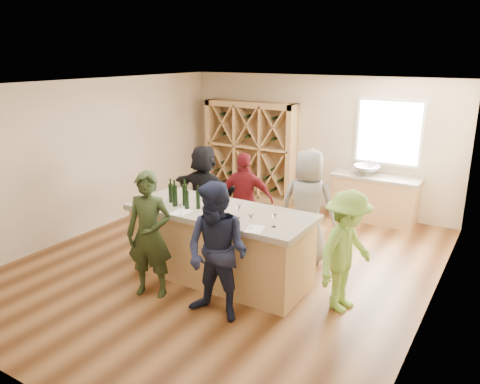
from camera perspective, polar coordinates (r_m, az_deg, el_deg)
The scene contains 35 objects.
floor at distance 7.62m, azimuth -1.44°, elevation -8.93°, with size 6.00×7.00×0.10m, color brown.
ceiling at distance 6.89m, azimuth -1.62°, elevation 13.39°, with size 6.00×7.00×0.10m, color white.
wall_back at distance 10.21m, azimuth 9.45°, elevation 6.03°, with size 6.00×0.10×2.80m, color #CCB594.
wall_front at distance 4.73m, azimuth -25.90°, elevation -8.03°, with size 6.00×0.10×2.80m, color #CCB594.
wall_left at distance 9.11m, azimuth -17.89°, elevation 4.17°, with size 0.10×7.00×2.80m, color #CCB594.
wall_right at distance 6.09m, azimuth 23.34°, elevation -2.36°, with size 0.10×7.00×2.80m, color #CCB594.
window_frame at distance 9.62m, azimuth 17.71°, elevation 6.95°, with size 1.30×0.06×1.30m, color white.
window_pane at distance 9.58m, azimuth 17.65°, elevation 6.92°, with size 1.18×0.01×1.18m, color white.
wine_rack at distance 10.67m, azimuth 1.31°, elevation 5.06°, with size 2.20×0.45×2.20m, color tan.
back_counter_base at distance 9.68m, azimuth 16.05°, elevation -0.90°, with size 1.60×0.58×0.86m, color tan.
back_counter_top at distance 9.56m, azimuth 16.27°, elevation 1.73°, with size 1.70×0.62×0.06m, color gray.
sink at distance 9.58m, azimuth 15.18°, elevation 2.61°, with size 0.54×0.54×0.19m, color silver.
faucet at distance 9.74m, azimuth 15.52°, elevation 3.15°, with size 0.02×0.02×0.30m, color silver.
tasting_counter_base at distance 6.92m, azimuth -2.38°, elevation -6.68°, with size 2.60×1.00×1.00m, color tan.
tasting_counter_top at distance 6.73m, azimuth -2.43°, elevation -2.46°, with size 2.72×1.12×0.08m, color gray.
wine_bottle_a at distance 7.07m, azimuth -8.43°, elevation -0.13°, with size 0.07×0.07×0.28m, color black.
wine_bottle_b at distance 6.88m, azimuth -7.96°, elevation -0.46°, with size 0.08×0.08×0.31m, color black.
wine_bottle_c at distance 6.90m, azimuth -6.74°, elevation -0.36°, with size 0.08×0.08×0.31m, color black.
wine_bottle_d at distance 6.74m, azimuth -6.51°, elevation -0.98°, with size 0.07×0.07×0.27m, color black.
wine_bottle_e at distance 6.73m, azimuth -5.11°, elevation -0.95°, with size 0.07×0.07×0.27m, color black.
wine_glass_a at distance 6.49m, azimuth -7.28°, elevation -2.14°, with size 0.06×0.06×0.17m, color white.
wine_glass_b at distance 6.18m, azimuth -3.28°, elevation -2.90°, with size 0.07×0.07×0.19m, color white.
wine_glass_c at distance 5.98m, azimuth 1.29°, elevation -3.56°, with size 0.07×0.07×0.19m, color white.
wine_glass_d at distance 6.33m, azimuth -0.18°, elevation -2.42°, with size 0.07×0.07×0.18m, color white.
wine_glass_e at distance 6.03m, azimuth 4.17°, elevation -3.44°, with size 0.07×0.07×0.18m, color white.
tasting_menu_a at distance 6.65m, azimuth -7.20°, elevation -2.44°, with size 0.23×0.31×0.00m, color white.
tasting_menu_b at distance 6.28m, azimuth -2.71°, elevation -3.49°, with size 0.23×0.31×0.00m, color white.
tasting_menu_c at distance 5.97m, azimuth 1.79°, elevation -4.55°, with size 0.21×0.29×0.00m, color white.
person_near_left at distance 6.46m, azimuth -10.99°, elevation -5.14°, with size 0.64×0.47×1.76m, color #263319.
person_near_right at distance 5.79m, azimuth -2.79°, elevation -7.38°, with size 0.86×0.47×1.77m, color #191E38.
person_server at distance 6.15m, azimuth 12.84°, elevation -7.09°, with size 1.04×0.48×1.61m, color #8CC64C.
person_far_mid at distance 7.95m, azimuth 0.59°, elevation -1.04°, with size 0.97×0.50×1.65m, color #590F14.
person_far_right at distance 7.45m, azimuth 8.24°, elevation -1.73°, with size 0.89×0.58×1.83m, color slate.
person_far_left at distance 8.49m, azimuth -4.36°, elevation 0.16°, with size 1.56×0.56×1.68m, color black.
wine_glass_f at distance 6.87m, azimuth -1.86°, elevation -0.90°, with size 0.07×0.07×0.18m, color white.
Camera 1 is at (3.76, -5.76, 3.24)m, focal length 35.00 mm.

